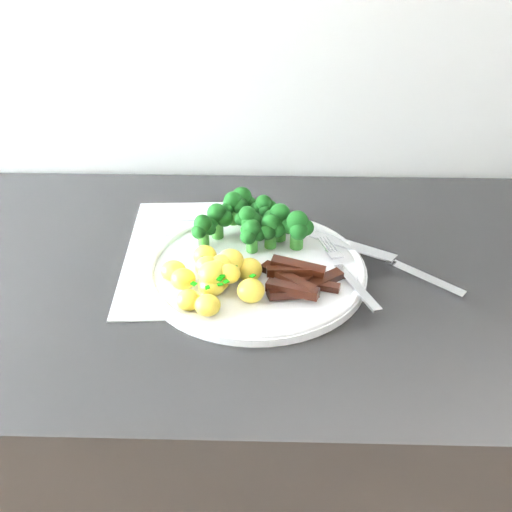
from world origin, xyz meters
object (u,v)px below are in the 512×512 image
object	(u,v)px
plate	(256,269)
fork	(349,275)
recipe_paper	(202,252)
counter	(260,476)
broccoli	(255,218)
potatoes	(216,275)
beef_strips	(297,280)
knife	(403,270)

from	to	relation	value
plate	fork	size ratio (longest dim) A/B	1.70
recipe_paper	fork	bearing A→B (deg)	-21.10
counter	plate	distance (m)	0.48
broccoli	potatoes	xyz separation A→B (m)	(-0.05, -0.12, -0.02)
beef_strips	fork	world-z (taller)	beef_strips
broccoli	potatoes	world-z (taller)	broccoli
plate	potatoes	bearing A→B (deg)	-137.74
recipe_paper	potatoes	xyz separation A→B (m)	(0.03, -0.10, 0.03)
recipe_paper	broccoli	world-z (taller)	broccoli
broccoli	knife	distance (m)	0.23
recipe_paper	beef_strips	world-z (taller)	beef_strips
broccoli	counter	bearing A→B (deg)	-80.71
plate	beef_strips	distance (m)	0.07
potatoes	beef_strips	size ratio (longest dim) A/B	1.23
counter	broccoli	size ratio (longest dim) A/B	13.95
plate	fork	distance (m)	0.13
counter	fork	world-z (taller)	fork
potatoes	fork	size ratio (longest dim) A/B	0.78
knife	counter	bearing A→B (deg)	178.28
knife	fork	bearing A→B (deg)	-158.88
recipe_paper	broccoli	size ratio (longest dim) A/B	1.86
knife	plate	bearing A→B (deg)	-179.33
counter	beef_strips	size ratio (longest dim) A/B	21.48
counter	recipe_paper	distance (m)	0.48
broccoli	potatoes	distance (m)	0.13
recipe_paper	potatoes	bearing A→B (deg)	-72.84
broccoli	knife	size ratio (longest dim) A/B	0.87
broccoli	fork	world-z (taller)	broccoli
broccoli	beef_strips	world-z (taller)	broccoli
broccoli	knife	xyz separation A→B (m)	(0.21, -0.07, -0.04)
recipe_paper	potatoes	world-z (taller)	potatoes
fork	broccoli	bearing A→B (deg)	141.12
recipe_paper	counter	bearing A→B (deg)	-25.84
recipe_paper	plate	size ratio (longest dim) A/B	1.06
counter	plate	xyz separation A→B (m)	(-0.01, -0.01, 0.48)
fork	knife	distance (m)	0.09
recipe_paper	broccoli	xyz separation A→B (m)	(0.08, 0.02, 0.05)
plate	fork	world-z (taller)	fork
plate	beef_strips	xyz separation A→B (m)	(0.06, -0.05, 0.01)
knife	beef_strips	bearing A→B (deg)	-162.29
potatoes	recipe_paper	bearing A→B (deg)	107.16
knife	recipe_paper	bearing A→B (deg)	170.24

